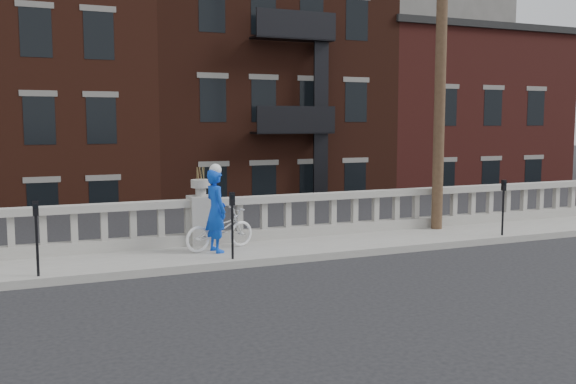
{
  "coord_description": "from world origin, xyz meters",
  "views": [
    {
      "loc": [
        -3.85,
        -10.01,
        2.92
      ],
      "look_at": [
        1.82,
        3.2,
        1.34
      ],
      "focal_mm": 40.0,
      "sensor_mm": 36.0,
      "label": 1
    }
  ],
  "objects": [
    {
      "name": "ground",
      "position": [
        0.0,
        0.0,
        0.0
      ],
      "size": [
        120.0,
        120.0,
        0.0
      ],
      "primitive_type": "plane",
      "color": "black",
      "rests_on": "ground"
    },
    {
      "name": "sidewalk",
      "position": [
        0.0,
        3.0,
        0.07
      ],
      "size": [
        32.0,
        2.2,
        0.15
      ],
      "primitive_type": "cube",
      "color": "gray",
      "rests_on": "ground"
    },
    {
      "name": "balustrade",
      "position": [
        0.0,
        3.95,
        0.64
      ],
      "size": [
        28.0,
        0.34,
        1.03
      ],
      "color": "gray",
      "rests_on": "sidewalk"
    },
    {
      "name": "planter_pedestal",
      "position": [
        0.0,
        3.95,
        0.83
      ],
      "size": [
        0.55,
        0.55,
        1.76
      ],
      "color": "gray",
      "rests_on": "sidewalk"
    },
    {
      "name": "lower_level",
      "position": [
        0.56,
        23.04,
        2.63
      ],
      "size": [
        80.0,
        44.0,
        20.8
      ],
      "color": "#605E59",
      "rests_on": "ground"
    },
    {
      "name": "utility_pole",
      "position": [
        6.2,
        3.6,
        5.24
      ],
      "size": [
        1.6,
        0.28,
        10.0
      ],
      "color": "#422D1E",
      "rests_on": "sidewalk"
    },
    {
      "name": "parking_meter_b",
      "position": [
        -3.53,
        2.15,
        1.0
      ],
      "size": [
        0.1,
        0.09,
        1.36
      ],
      "color": "black",
      "rests_on": "sidewalk"
    },
    {
      "name": "parking_meter_c",
      "position": [
        0.15,
        2.15,
        1.0
      ],
      "size": [
        0.1,
        0.09,
        1.36
      ],
      "color": "black",
      "rests_on": "sidewalk"
    },
    {
      "name": "parking_meter_d",
      "position": [
        7.08,
        2.15,
        1.0
      ],
      "size": [
        0.1,
        0.09,
        1.36
      ],
      "color": "black",
      "rests_on": "sidewalk"
    },
    {
      "name": "bicycle",
      "position": [
        0.2,
        3.21,
        0.59
      ],
      "size": [
        1.78,
        1.01,
        0.88
      ],
      "primitive_type": "imported",
      "rotation": [
        0.0,
        0.0,
        1.84
      ],
      "color": "white",
      "rests_on": "sidewalk"
    },
    {
      "name": "cyclist",
      "position": [
        0.06,
        2.98,
        1.04
      ],
      "size": [
        0.52,
        0.7,
        1.78
      ],
      "primitive_type": "imported",
      "rotation": [
        0.0,
        0.0,
        1.72
      ],
      "color": "#0D3EC3",
      "rests_on": "sidewalk"
    }
  ]
}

